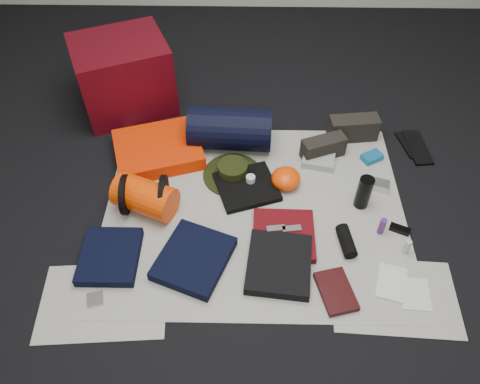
{
  "coord_description": "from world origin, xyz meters",
  "views": [
    {
      "loc": [
        -0.05,
        -1.58,
        1.96
      ],
      "look_at": [
        -0.08,
        0.05,
        0.1
      ],
      "focal_mm": 35.0,
      "sensor_mm": 36.0,
      "label": 1
    }
  ],
  "objects_px": {
    "red_cabinet": "(124,76)",
    "navy_duffel": "(230,129)",
    "water_bottle": "(364,192)",
    "paperback_book": "(336,291)",
    "sleeping_pad": "(158,149)",
    "stuff_sack": "(145,197)",
    "compact_camera": "(379,185)"
  },
  "relations": [
    {
      "from": "red_cabinet",
      "to": "navy_duffel",
      "type": "xyz_separation_m",
      "value": [
        0.68,
        -0.38,
        -0.1
      ]
    },
    {
      "from": "red_cabinet",
      "to": "water_bottle",
      "type": "relative_size",
      "value": 2.82
    },
    {
      "from": "red_cabinet",
      "to": "paperback_book",
      "type": "bearing_deg",
      "value": -71.98
    },
    {
      "from": "navy_duffel",
      "to": "paperback_book",
      "type": "height_order",
      "value": "navy_duffel"
    },
    {
      "from": "sleeping_pad",
      "to": "navy_duffel",
      "type": "relative_size",
      "value": 1.01
    },
    {
      "from": "stuff_sack",
      "to": "water_bottle",
      "type": "distance_m",
      "value": 1.15
    },
    {
      "from": "red_cabinet",
      "to": "navy_duffel",
      "type": "bearing_deg",
      "value": -52.25
    },
    {
      "from": "sleeping_pad",
      "to": "stuff_sack",
      "type": "height_order",
      "value": "stuff_sack"
    },
    {
      "from": "stuff_sack",
      "to": "water_bottle",
      "type": "bearing_deg",
      "value": 2.4
    },
    {
      "from": "compact_camera",
      "to": "water_bottle",
      "type": "bearing_deg",
      "value": -114.46
    },
    {
      "from": "water_bottle",
      "to": "compact_camera",
      "type": "distance_m",
      "value": 0.19
    },
    {
      "from": "sleeping_pad",
      "to": "red_cabinet",
      "type": "bearing_deg",
      "value": 118.25
    },
    {
      "from": "stuff_sack",
      "to": "water_bottle",
      "type": "height_order",
      "value": "water_bottle"
    },
    {
      "from": "navy_duffel",
      "to": "water_bottle",
      "type": "height_order",
      "value": "navy_duffel"
    },
    {
      "from": "water_bottle",
      "to": "compact_camera",
      "type": "height_order",
      "value": "water_bottle"
    },
    {
      "from": "compact_camera",
      "to": "paperback_book",
      "type": "bearing_deg",
      "value": -96.47
    },
    {
      "from": "navy_duffel",
      "to": "compact_camera",
      "type": "relative_size",
      "value": 4.38
    },
    {
      "from": "red_cabinet",
      "to": "stuff_sack",
      "type": "relative_size",
      "value": 1.73
    },
    {
      "from": "navy_duffel",
      "to": "paperback_book",
      "type": "xyz_separation_m",
      "value": [
        0.52,
        -1.0,
        -0.11
      ]
    },
    {
      "from": "compact_camera",
      "to": "sleeping_pad",
      "type": "bearing_deg",
      "value": -171.98
    },
    {
      "from": "red_cabinet",
      "to": "navy_duffel",
      "type": "height_order",
      "value": "red_cabinet"
    },
    {
      "from": "stuff_sack",
      "to": "navy_duffel",
      "type": "bearing_deg",
      "value": 49.74
    },
    {
      "from": "red_cabinet",
      "to": "paperback_book",
      "type": "xyz_separation_m",
      "value": [
        1.2,
        -1.39,
        -0.21
      ]
    },
    {
      "from": "red_cabinet",
      "to": "navy_duffel",
      "type": "distance_m",
      "value": 0.79
    },
    {
      "from": "water_bottle",
      "to": "navy_duffel",
      "type": "bearing_deg",
      "value": 147.49
    },
    {
      "from": "stuff_sack",
      "to": "red_cabinet",
      "type": "bearing_deg",
      "value": 105.69
    },
    {
      "from": "red_cabinet",
      "to": "stuff_sack",
      "type": "height_order",
      "value": "red_cabinet"
    },
    {
      "from": "sleeping_pad",
      "to": "paperback_book",
      "type": "xyz_separation_m",
      "value": [
        0.95,
        -0.91,
        -0.03
      ]
    },
    {
      "from": "stuff_sack",
      "to": "water_bottle",
      "type": "relative_size",
      "value": 1.62
    },
    {
      "from": "sleeping_pad",
      "to": "stuff_sack",
      "type": "xyz_separation_m",
      "value": [
        -0.01,
        -0.41,
        0.05
      ]
    },
    {
      "from": "sleeping_pad",
      "to": "water_bottle",
      "type": "bearing_deg",
      "value": -17.6
    },
    {
      "from": "sleeping_pad",
      "to": "water_bottle",
      "type": "height_order",
      "value": "water_bottle"
    }
  ]
}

